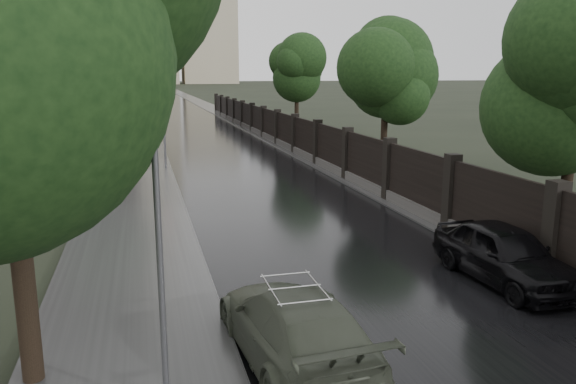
{
  "coord_description": "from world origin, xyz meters",
  "views": [
    {
      "loc": [
        -5.58,
        -6.71,
        5.36
      ],
      "look_at": [
        -0.94,
        10.91,
        1.5
      ],
      "focal_mm": 35.0,
      "sensor_mm": 36.0,
      "label": 1
    }
  ],
  "objects": [
    {
      "name": "road",
      "position": [
        0.0,
        190.0,
        0.01
      ],
      "size": [
        8.0,
        420.0,
        0.02
      ],
      "primitive_type": "cube",
      "color": "black",
      "rests_on": "ground"
    },
    {
      "name": "sidewalk_left",
      "position": [
        -6.0,
        190.0,
        0.08
      ],
      "size": [
        4.0,
        420.0,
        0.16
      ],
      "primitive_type": "cube",
      "color": "#2D2D2D",
      "rests_on": "ground"
    },
    {
      "name": "verge_right",
      "position": [
        5.5,
        190.0,
        0.04
      ],
      "size": [
        3.0,
        420.0,
        0.08
      ],
      "primitive_type": "cube",
      "color": "#2D2D2D",
      "rests_on": "ground"
    },
    {
      "name": "fence_right",
      "position": [
        4.6,
        32.01,
        1.01
      ],
      "size": [
        0.45,
        75.72,
        2.7
      ],
      "color": "#383533",
      "rests_on": "ground"
    },
    {
      "name": "tree_left_far",
      "position": [
        -8.0,
        30.0,
        5.24
      ],
      "size": [
        4.25,
        4.25,
        7.39
      ],
      "color": "black",
      "rests_on": "ground"
    },
    {
      "name": "tree_right_b",
      "position": [
        7.5,
        22.0,
        4.95
      ],
      "size": [
        4.08,
        4.08,
        7.01
      ],
      "color": "black",
      "rests_on": "ground"
    },
    {
      "name": "tree_right_c",
      "position": [
        7.5,
        40.0,
        4.95
      ],
      "size": [
        4.08,
        4.08,
        7.01
      ],
      "color": "black",
      "rests_on": "ground"
    },
    {
      "name": "lamp_post",
      "position": [
        -5.4,
        1.5,
        2.67
      ],
      "size": [
        0.25,
        0.12,
        5.11
      ],
      "color": "#59595E",
      "rests_on": "ground"
    },
    {
      "name": "traffic_light",
      "position": [
        -4.3,
        24.99,
        2.4
      ],
      "size": [
        0.16,
        0.32,
        4.0
      ],
      "color": "#59595E",
      "rests_on": "ground"
    },
    {
      "name": "stalinist_tower",
      "position": [
        0.0,
        300.0,
        38.38
      ],
      "size": [
        92.0,
        30.0,
        159.0
      ],
      "color": "tan",
      "rests_on": "ground"
    },
    {
      "name": "volga_sedan",
      "position": [
        -2.98,
        2.68,
        0.73
      ],
      "size": [
        2.44,
        5.15,
        1.45
      ],
      "primitive_type": "imported",
      "rotation": [
        0.0,
        0.0,
        3.22
      ],
      "color": "#444A3B",
      "rests_on": "ground"
    },
    {
      "name": "car_right_near",
      "position": [
        3.4,
        5.3,
        0.78
      ],
      "size": [
        2.05,
        4.63,
        1.55
      ],
      "primitive_type": "imported",
      "rotation": [
        0.0,
        0.0,
        0.05
      ],
      "color": "black",
      "rests_on": "ground"
    }
  ]
}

